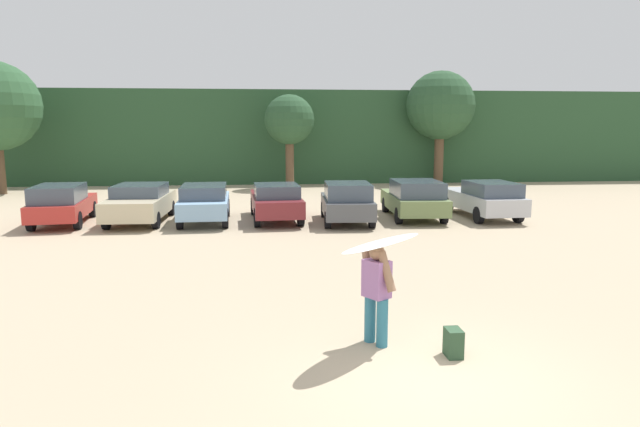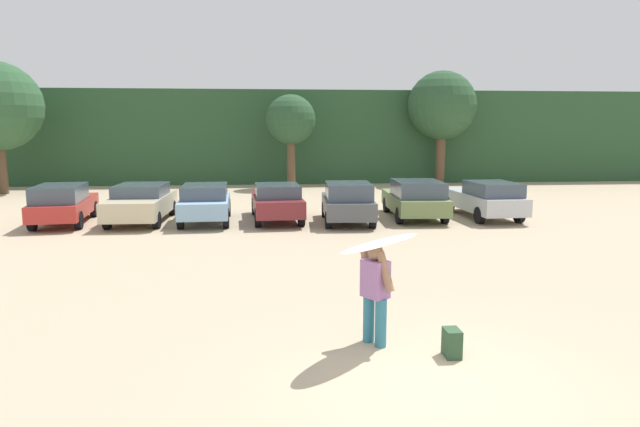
{
  "view_description": "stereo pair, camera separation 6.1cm",
  "coord_description": "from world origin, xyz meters",
  "px_view_note": "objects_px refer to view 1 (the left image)",
  "views": [
    {
      "loc": [
        -2.31,
        -7.43,
        3.56
      ],
      "look_at": [
        -0.89,
        6.89,
        1.37
      ],
      "focal_mm": 31.27,
      "sensor_mm": 36.0,
      "label": 1
    },
    {
      "loc": [
        -2.25,
        -7.43,
        3.56
      ],
      "look_at": [
        -0.89,
        6.89,
        1.37
      ],
      "focal_mm": 31.27,
      "sensor_mm": 36.0,
      "label": 2
    }
  ],
  "objects_px": {
    "parked_car_olive_green": "(414,198)",
    "person_adult": "(377,288)",
    "parked_car_champagne": "(141,202)",
    "backpack_dropped": "(453,343)",
    "parked_car_sky_blue": "(204,202)",
    "surfboard_white": "(383,243)",
    "parked_car_red": "(62,203)",
    "parked_car_dark_gray": "(347,202)",
    "parked_car_maroon": "(276,201)",
    "parked_car_silver": "(484,198)"
  },
  "relations": [
    {
      "from": "parked_car_olive_green",
      "to": "backpack_dropped",
      "type": "xyz_separation_m",
      "value": [
        -3.02,
        -13.5,
        -0.59
      ]
    },
    {
      "from": "parked_car_sky_blue",
      "to": "parked_car_maroon",
      "type": "bearing_deg",
      "value": -88.41
    },
    {
      "from": "parked_car_maroon",
      "to": "parked_car_sky_blue",
      "type": "bearing_deg",
      "value": 90.65
    },
    {
      "from": "parked_car_olive_green",
      "to": "parked_car_red",
      "type": "bearing_deg",
      "value": 93.38
    },
    {
      "from": "parked_car_red",
      "to": "parked_car_sky_blue",
      "type": "xyz_separation_m",
      "value": [
        5.27,
        -0.08,
        -0.0
      ]
    },
    {
      "from": "parked_car_champagne",
      "to": "person_adult",
      "type": "distance_m",
      "value": 14.63
    },
    {
      "from": "parked_car_maroon",
      "to": "backpack_dropped",
      "type": "distance_m",
      "value": 13.75
    },
    {
      "from": "person_adult",
      "to": "parked_car_olive_green",
      "type": "bearing_deg",
      "value": -140.23
    },
    {
      "from": "parked_car_champagne",
      "to": "backpack_dropped",
      "type": "relative_size",
      "value": 10.57
    },
    {
      "from": "parked_car_sky_blue",
      "to": "person_adult",
      "type": "bearing_deg",
      "value": -164.53
    },
    {
      "from": "parked_car_dark_gray",
      "to": "person_adult",
      "type": "relative_size",
      "value": 2.36
    },
    {
      "from": "person_adult",
      "to": "backpack_dropped",
      "type": "height_order",
      "value": "person_adult"
    },
    {
      "from": "parked_car_sky_blue",
      "to": "backpack_dropped",
      "type": "height_order",
      "value": "parked_car_sky_blue"
    },
    {
      "from": "parked_car_champagne",
      "to": "parked_car_maroon",
      "type": "relative_size",
      "value": 1.0
    },
    {
      "from": "parked_car_dark_gray",
      "to": "person_adult",
      "type": "distance_m",
      "value": 12.09
    },
    {
      "from": "parked_car_dark_gray",
      "to": "parked_car_sky_blue",
      "type": "bearing_deg",
      "value": 86.11
    },
    {
      "from": "parked_car_sky_blue",
      "to": "backpack_dropped",
      "type": "relative_size",
      "value": 9.45
    },
    {
      "from": "parked_car_silver",
      "to": "parked_car_red",
      "type": "bearing_deg",
      "value": 87.87
    },
    {
      "from": "parked_car_silver",
      "to": "backpack_dropped",
      "type": "height_order",
      "value": "parked_car_silver"
    },
    {
      "from": "parked_car_champagne",
      "to": "parked_car_maroon",
      "type": "bearing_deg",
      "value": -91.43
    },
    {
      "from": "backpack_dropped",
      "to": "parked_car_red",
      "type": "bearing_deg",
      "value": 128.12
    },
    {
      "from": "parked_car_maroon",
      "to": "parked_car_silver",
      "type": "xyz_separation_m",
      "value": [
        8.37,
        -0.12,
        0.01
      ]
    },
    {
      "from": "parked_car_red",
      "to": "surfboard_white",
      "type": "relative_size",
      "value": 2.34
    },
    {
      "from": "parked_car_maroon",
      "to": "parked_car_champagne",
      "type": "bearing_deg",
      "value": 84.39
    },
    {
      "from": "parked_car_sky_blue",
      "to": "person_adult",
      "type": "relative_size",
      "value": 2.51
    },
    {
      "from": "parked_car_silver",
      "to": "surfboard_white",
      "type": "bearing_deg",
      "value": 149.64
    },
    {
      "from": "parked_car_maroon",
      "to": "surfboard_white",
      "type": "distance_m",
      "value": 13.11
    },
    {
      "from": "parked_car_sky_blue",
      "to": "backpack_dropped",
      "type": "bearing_deg",
      "value": -161.07
    },
    {
      "from": "parked_car_silver",
      "to": "person_adult",
      "type": "bearing_deg",
      "value": 149.18
    },
    {
      "from": "parked_car_champagne",
      "to": "parked_car_sky_blue",
      "type": "bearing_deg",
      "value": -98.29
    },
    {
      "from": "parked_car_sky_blue",
      "to": "surfboard_white",
      "type": "bearing_deg",
      "value": -164.44
    },
    {
      "from": "parked_car_sky_blue",
      "to": "parked_car_silver",
      "type": "xyz_separation_m",
      "value": [
        11.09,
        0.07,
        -0.02
      ]
    },
    {
      "from": "parked_car_red",
      "to": "parked_car_dark_gray",
      "type": "relative_size",
      "value": 1.14
    },
    {
      "from": "parked_car_champagne",
      "to": "parked_car_silver",
      "type": "distance_m",
      "value": 13.56
    },
    {
      "from": "parked_car_sky_blue",
      "to": "parked_car_champagne",
      "type": "bearing_deg",
      "value": 78.47
    },
    {
      "from": "parked_car_olive_green",
      "to": "person_adult",
      "type": "distance_m",
      "value": 13.51
    },
    {
      "from": "parked_car_red",
      "to": "person_adult",
      "type": "distance_m",
      "value": 15.83
    },
    {
      "from": "parked_car_sky_blue",
      "to": "parked_car_silver",
      "type": "distance_m",
      "value": 11.09
    },
    {
      "from": "parked_car_red",
      "to": "backpack_dropped",
      "type": "bearing_deg",
      "value": -148.4
    },
    {
      "from": "parked_car_red",
      "to": "parked_car_olive_green",
      "type": "xyz_separation_m",
      "value": [
        13.52,
        0.12,
        0.01
      ]
    },
    {
      "from": "person_adult",
      "to": "parked_car_maroon",
      "type": "bearing_deg",
      "value": -116.24
    },
    {
      "from": "parked_car_maroon",
      "to": "parked_car_olive_green",
      "type": "distance_m",
      "value": 5.53
    },
    {
      "from": "parked_car_maroon",
      "to": "parked_car_dark_gray",
      "type": "height_order",
      "value": "parked_car_dark_gray"
    },
    {
      "from": "parked_car_dark_gray",
      "to": "parked_car_silver",
      "type": "height_order",
      "value": "parked_car_dark_gray"
    },
    {
      "from": "parked_car_champagne",
      "to": "surfboard_white",
      "type": "distance_m",
      "value": 14.8
    },
    {
      "from": "parked_car_maroon",
      "to": "person_adult",
      "type": "bearing_deg",
      "value": -177.28
    },
    {
      "from": "parked_car_red",
      "to": "parked_car_olive_green",
      "type": "height_order",
      "value": "parked_car_olive_green"
    },
    {
      "from": "person_adult",
      "to": "backpack_dropped",
      "type": "relative_size",
      "value": 3.76
    },
    {
      "from": "parked_car_maroon",
      "to": "backpack_dropped",
      "type": "relative_size",
      "value": 10.53
    },
    {
      "from": "parked_car_olive_green",
      "to": "person_adult",
      "type": "relative_size",
      "value": 2.77
    }
  ]
}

